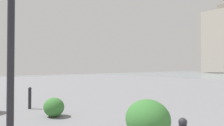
% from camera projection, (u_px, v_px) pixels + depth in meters
% --- Properties ---
extents(lamppost, '(0.98, 0.28, 4.47)m').
position_uv_depth(lamppost, '(11.00, 5.00, 4.21)').
color(lamppost, '#232328').
rests_on(lamppost, ground).
extents(bollard_mid, '(0.13, 0.13, 0.87)m').
position_uv_depth(bollard_mid, '(30.00, 97.00, 8.27)').
color(bollard_mid, '#232328').
rests_on(bollard_mid, ground).
extents(shrub_low, '(1.08, 0.97, 0.92)m').
position_uv_depth(shrub_low, '(148.00, 119.00, 4.79)').
color(shrub_low, '#387533').
rests_on(shrub_low, ground).
extents(shrub_round, '(0.75, 0.67, 0.64)m').
position_uv_depth(shrub_round, '(54.00, 107.00, 6.98)').
color(shrub_round, '#387533').
rests_on(shrub_round, ground).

